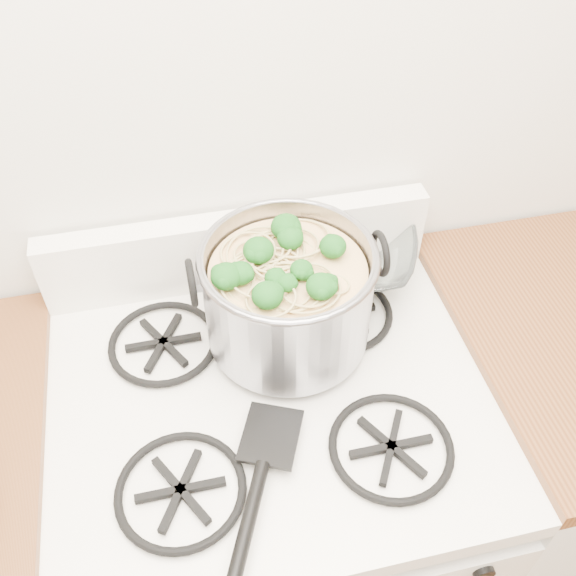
# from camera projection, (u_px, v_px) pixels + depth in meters

# --- Properties ---
(gas_range) EXTENTS (0.76, 0.66, 0.92)m
(gas_range) POSITION_uv_depth(u_px,v_px,m) (274.00, 515.00, 1.45)
(gas_range) COLOR white
(gas_range) RESTS_ON ground
(counter_left) EXTENTS (0.25, 0.65, 0.92)m
(counter_left) POSITION_uv_depth(u_px,v_px,m) (41.00, 559.00, 1.36)
(counter_left) COLOR silver
(counter_left) RESTS_ON ground
(stock_pot) EXTENTS (0.33, 0.30, 0.21)m
(stock_pot) POSITION_uv_depth(u_px,v_px,m) (288.00, 296.00, 1.12)
(stock_pot) COLOR gray
(stock_pot) RESTS_ON gas_range
(spatula) EXTENTS (0.39, 0.40, 0.02)m
(spatula) POSITION_uv_depth(u_px,v_px,m) (271.00, 433.00, 1.03)
(spatula) COLOR black
(spatula) RESTS_ON gas_range
(glass_bowl) EXTENTS (0.16, 0.16, 0.03)m
(glass_bowl) POSITION_uv_depth(u_px,v_px,m) (339.00, 257.00, 1.31)
(glass_bowl) COLOR white
(glass_bowl) RESTS_ON gas_range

